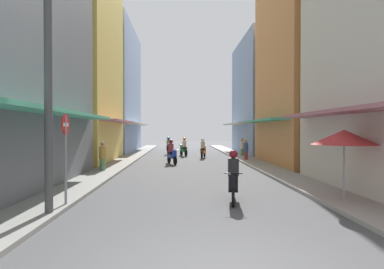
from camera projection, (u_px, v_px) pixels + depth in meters
ground_plane at (188, 164)px, 21.38m from camera, size 90.31×90.31×0.00m
sidewalk_left at (120, 164)px, 21.21m from camera, size 1.55×49.05×0.12m
sidewalk_right at (256, 163)px, 21.54m from camera, size 1.55×49.05×0.12m
building_left_mid at (68, 69)px, 22.66m from camera, size 7.05×8.48×12.71m
building_left_far at (104, 90)px, 33.51m from camera, size 7.05×11.80×12.45m
building_right_mid at (318, 30)px, 20.94m from camera, size 7.05×8.55×17.08m
building_right_far at (272, 97)px, 31.19m from camera, size 7.05×10.29×10.59m
motorbike_maroon at (169, 147)px, 30.25m from camera, size 0.55×1.81×1.58m
motorbike_orange at (203, 149)px, 26.23m from camera, size 0.66×1.78×1.58m
motorbike_black at (233, 179)px, 10.13m from camera, size 0.59×1.80×1.58m
motorbike_green at (184, 148)px, 28.13m from camera, size 0.73×1.75×1.58m
motorbike_blue at (172, 153)px, 21.56m from camera, size 0.78×1.73×1.58m
pedestrian_foreground at (103, 157)px, 17.15m from camera, size 0.34×0.34×1.60m
pedestrian_midway at (246, 148)px, 23.44m from camera, size 0.44×0.44×1.61m
pedestrian_far at (242, 148)px, 26.87m from camera, size 0.34×0.34×1.54m
vendor_umbrella at (344, 137)px, 9.98m from camera, size 1.93×1.93×2.21m
utility_pole at (48, 87)px, 8.34m from camera, size 0.20×1.20×6.42m
street_sign_no_entry at (66, 147)px, 9.32m from camera, size 0.07×0.60×2.65m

